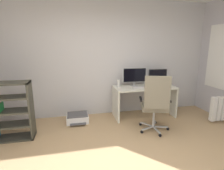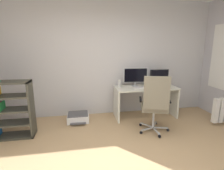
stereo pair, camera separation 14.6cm
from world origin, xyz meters
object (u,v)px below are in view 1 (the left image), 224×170
Objects in this scene: monitor_secondary at (158,76)px; printer at (78,118)px; computer_mouse at (152,86)px; office_chair at (155,102)px; desktop_speaker at (119,84)px; desk at (144,94)px; keyboard at (140,87)px; monitor_main at (134,76)px.

monitor_secondary is 2.17m from printer.
computer_mouse is 0.80m from office_chair.
desktop_speaker is at bearing 177.52° from computer_mouse.
monitor_secondary is at bearing 62.03° from office_chair.
printer is (-0.98, -0.08, -0.73)m from desktop_speaker.
monitor_secondary reaches higher than desk.
desktop_speaker is 0.15× the size of office_chair.
desk is at bearing 81.52° from office_chair.
office_chair reaches higher than keyboard.
desktop_speaker is 1.05m from office_chair.
computer_mouse reaches higher than keyboard.
printer is (-1.74, 0.09, -0.67)m from computer_mouse.
monitor_main is 0.44m from desktop_speaker.
keyboard is at bearing -152.30° from desk.
office_chair is at bearing -84.26° from monitor_main.
printer is at bearing 150.61° from office_chair.
monitor_secondary is 2.71× the size of desktop_speaker.
monitor_main reaches higher than office_chair.
desk is at bearing -6.55° from desktop_speaker.
monitor_main is 0.60m from monitor_secondary.
desktop_speaker reaches higher than computer_mouse.
printer is at bearing 174.40° from keyboard.
monitor_secondary is 4.61× the size of computer_mouse.
office_chair reaches higher than computer_mouse.
monitor_main is at bearing 6.75° from desktop_speaker.
office_chair is (0.50, -0.91, -0.19)m from desktop_speaker.
office_chair reaches higher than monitor_secondary.
monitor_main is 1.21× the size of printer.
desk is 0.28m from computer_mouse.
monitor_secondary reaches higher than desktop_speaker.
monitor_secondary is at bearing 2.71° from desktop_speaker.
desk is 1.66m from printer.
desk is 0.52m from monitor_main.
keyboard is 0.71× the size of printer.
keyboard is at bearing -17.91° from desktop_speaker.
monitor_secondary reaches higher than printer.
desktop_speaker is at bearing 159.43° from keyboard.
office_chair is 2.42× the size of printer.
computer_mouse is at bearing -2.94° from printer.
monitor_secondary is 0.61m from keyboard.
printer is at bearing -173.16° from computer_mouse.
keyboard is 0.77m from office_chair.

